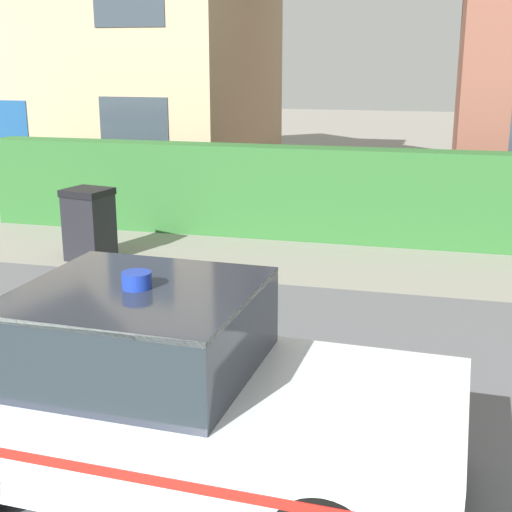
# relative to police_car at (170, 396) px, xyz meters

# --- Properties ---
(road_strip) EXTENTS (28.00, 6.20, 0.01)m
(road_strip) POSITION_rel_police_car_xyz_m (-0.10, 1.51, -0.66)
(road_strip) COLOR #5B5B60
(road_strip) RESTS_ON ground
(garden_hedge) EXTENTS (12.20, 0.55, 1.52)m
(garden_hedge) POSITION_rel_police_car_xyz_m (0.07, 7.22, 0.10)
(garden_hedge) COLOR #2D662D
(garden_hedge) RESTS_ON ground
(police_car) EXTENTS (3.90, 1.85, 1.53)m
(police_car) POSITION_rel_police_car_xyz_m (0.00, 0.00, 0.00)
(police_car) COLOR black
(police_car) RESTS_ON road_strip
(house_left) EXTENTS (7.13, 6.40, 7.43)m
(house_left) POSITION_rel_police_car_xyz_m (-5.86, 11.55, 3.12)
(house_left) COLOR tan
(house_left) RESTS_ON ground
(wheelie_bin) EXTENTS (0.73, 0.69, 1.07)m
(wheelie_bin) POSITION_rel_police_car_xyz_m (-3.28, 5.14, -0.12)
(wheelie_bin) COLOR black
(wheelie_bin) RESTS_ON ground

